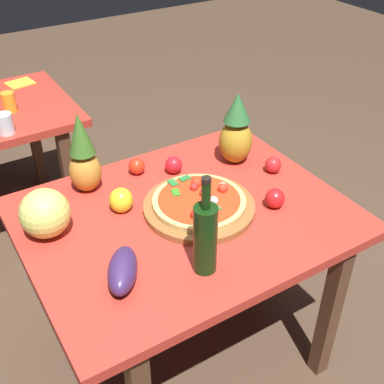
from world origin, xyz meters
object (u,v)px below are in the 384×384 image
eggplant (123,270)px  tomato_by_bottle (273,165)px  pizza_board (199,207)px  drinking_glass_water (5,124)px  drinking_glass_juice (9,102)px  pizza (200,201)px  tomato_beside_pepper (174,165)px  napkin_folded (20,83)px  tomato_at_corner (275,198)px  melon (45,213)px  bell_pepper (121,200)px  display_table (185,232)px  pineapple_left (236,132)px  tomato_near_board (137,166)px  pineapple_right (83,157)px  wine_bottle (205,237)px

eggplant → tomato_by_bottle: size_ratio=2.95×
pizza_board → drinking_glass_water: (-0.45, 0.98, 0.04)m
drinking_glass_juice → drinking_glass_water: size_ratio=1.02×
pizza → drinking_glass_juice: 1.27m
tomato_beside_pepper → pizza_board: bearing=-99.9°
tomato_by_bottle → drinking_glass_juice: drinking_glass_juice is taller
napkin_folded → pizza: bearing=-81.2°
tomato_by_bottle → tomato_at_corner: 0.24m
melon → bell_pepper: melon is taller
display_table → drinking_glass_juice: size_ratio=11.59×
pineapple_left → tomato_near_board: bearing=161.9°
melon → tomato_at_corner: bearing=-20.7°
melon → drinking_glass_water: (0.07, 0.82, -0.04)m
tomato_beside_pepper → drinking_glass_water: bearing=125.3°
pineapple_right → napkin_folded: (0.07, 1.20, -0.14)m
tomato_by_bottle → tomato_at_corner: (-0.15, -0.19, 0.00)m
pineapple_left → tomato_at_corner: (-0.06, -0.34, -0.10)m
bell_pepper → tomato_near_board: size_ratio=1.43×
pineapple_left → drinking_glass_water: bearing=135.1°
display_table → tomato_by_bottle: size_ratio=17.24×
wine_bottle → napkin_folded: wine_bottle is taller
pizza → tomato_by_bottle: (0.40, 0.06, -0.01)m
display_table → pizza_board: (0.06, -0.01, 0.10)m
pizza_board → tomato_beside_pepper: tomato_beside_pepper is taller
display_table → napkin_folded: bearing=96.7°
pineapple_right → tomato_at_corner: size_ratio=4.41×
tomato_at_corner → napkin_folded: bearing=106.2°
pineapple_right → display_table: bearing=-53.8°
display_table → drinking_glass_water: 1.06m
pizza → eggplant: size_ratio=1.73×
drinking_glass_juice → pizza_board: bearing=-72.7°
tomato_near_board → drinking_glass_juice: (-0.29, 0.86, 0.02)m
wine_bottle → eggplant: 0.27m
wine_bottle → melon: wine_bottle is taller
display_table → drinking_glass_water: bearing=112.3°
display_table → pineapple_right: 0.48m
pizza_board → tomato_beside_pepper: 0.28m
pineapple_left → tomato_beside_pepper: 0.29m
pineapple_right → tomato_near_board: pineapple_right is taller
pineapple_left → eggplant: pineapple_left is taller
pineapple_right → drinking_glass_juice: 0.87m
display_table → melon: bearing=162.0°
pizza → pineapple_left: bearing=34.4°
eggplant → drinking_glass_juice: size_ratio=1.98×
display_table → tomato_by_bottle: bearing=6.4°
pineapple_left → drinking_glass_juice: bearing=124.8°
tomato_by_bottle → drinking_glass_juice: bearing=124.0°
bell_pepper → eggplant: bell_pepper is taller
tomato_beside_pepper → tomato_at_corner: bearing=-63.2°
wine_bottle → tomato_near_board: (0.07, 0.62, -0.10)m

